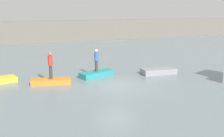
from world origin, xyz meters
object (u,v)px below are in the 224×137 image
Objects in this scene: rowboat_orange at (51,81)px; person_red_shirt at (50,64)px; person_blue_shirt at (96,59)px; rowboat_grey at (158,71)px; rowboat_teal at (97,74)px.

person_red_shirt is at bearing 0.00° from rowboat_orange.
person_blue_shirt is at bearing 10.50° from person_red_shirt.
rowboat_grey is (8.52, -0.49, 0.05)m from rowboat_orange.
person_red_shirt reaches higher than rowboat_teal.
rowboat_teal is (3.63, 0.67, 0.03)m from rowboat_orange.
rowboat_orange is 0.99× the size of rowboat_grey.
rowboat_teal is 1.57× the size of person_blue_shirt.
person_blue_shirt is at bearing 174.15° from rowboat_grey.
person_blue_shirt reaches higher than rowboat_orange.
person_blue_shirt is (3.63, 0.67, -0.04)m from person_red_shirt.
rowboat_grey is at bearing -3.32° from person_red_shirt.
person_red_shirt is 3.69m from person_blue_shirt.
rowboat_teal reaches higher than rowboat_orange.
rowboat_orange is 1.24m from person_red_shirt.
rowboat_grey is 1.45× the size of person_red_shirt.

